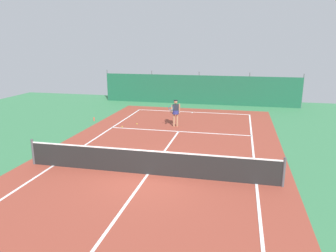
{
  "coord_description": "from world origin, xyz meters",
  "views": [
    {
      "loc": [
        3.32,
        -11.2,
        4.98
      ],
      "look_at": [
        -0.12,
        4.15,
        0.9
      ],
      "focal_mm": 34.29,
      "sensor_mm": 36.0,
      "label": 1
    }
  ],
  "objects_px": {
    "parked_car": "(238,92)",
    "tennis_net": "(148,162)",
    "tennis_player": "(175,111)",
    "tennis_ball_midcourt": "(137,124)",
    "water_bottle": "(94,119)",
    "tennis_ball_near_player": "(122,127)"
  },
  "relations": [
    {
      "from": "tennis_ball_near_player",
      "to": "parked_car",
      "type": "xyz_separation_m",
      "value": [
        6.73,
        10.87,
        0.81
      ]
    },
    {
      "from": "tennis_ball_near_player",
      "to": "tennis_net",
      "type": "bearing_deg",
      "value": -61.76
    },
    {
      "from": "tennis_net",
      "to": "water_bottle",
      "type": "distance_m",
      "value": 9.8
    },
    {
      "from": "tennis_player",
      "to": "tennis_ball_near_player",
      "type": "bearing_deg",
      "value": 4.81
    },
    {
      "from": "parked_car",
      "to": "tennis_net",
      "type": "bearing_deg",
      "value": -92.99
    },
    {
      "from": "tennis_ball_near_player",
      "to": "tennis_ball_midcourt",
      "type": "bearing_deg",
      "value": 54.98
    },
    {
      "from": "tennis_ball_midcourt",
      "to": "tennis_player",
      "type": "bearing_deg",
      "value": 0.54
    },
    {
      "from": "tennis_ball_midcourt",
      "to": "water_bottle",
      "type": "bearing_deg",
      "value": 174.81
    },
    {
      "from": "tennis_ball_near_player",
      "to": "tennis_ball_midcourt",
      "type": "distance_m",
      "value": 1.12
    },
    {
      "from": "tennis_ball_midcourt",
      "to": "tennis_ball_near_player",
      "type": "bearing_deg",
      "value": -125.02
    },
    {
      "from": "tennis_net",
      "to": "tennis_ball_near_player",
      "type": "bearing_deg",
      "value": 118.24
    },
    {
      "from": "tennis_net",
      "to": "tennis_player",
      "type": "bearing_deg",
      "value": 93.16
    },
    {
      "from": "tennis_player",
      "to": "tennis_ball_midcourt",
      "type": "bearing_deg",
      "value": -11.51
    },
    {
      "from": "tennis_player",
      "to": "tennis_ball_near_player",
      "type": "relative_size",
      "value": 24.85
    },
    {
      "from": "tennis_ball_midcourt",
      "to": "tennis_net",
      "type": "bearing_deg",
      "value": -68.94
    },
    {
      "from": "tennis_player",
      "to": "water_bottle",
      "type": "distance_m",
      "value": 5.6
    },
    {
      "from": "tennis_player",
      "to": "tennis_ball_near_player",
      "type": "distance_m",
      "value": 3.39
    },
    {
      "from": "water_bottle",
      "to": "tennis_ball_near_player",
      "type": "bearing_deg",
      "value": -26.45
    },
    {
      "from": "tennis_net",
      "to": "parked_car",
      "type": "relative_size",
      "value": 2.3
    },
    {
      "from": "tennis_ball_midcourt",
      "to": "parked_car",
      "type": "relative_size",
      "value": 0.02
    },
    {
      "from": "tennis_ball_near_player",
      "to": "parked_car",
      "type": "relative_size",
      "value": 0.02
    },
    {
      "from": "tennis_player",
      "to": "tennis_ball_midcourt",
      "type": "height_order",
      "value": "tennis_player"
    }
  ]
}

